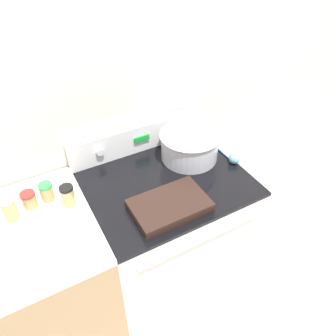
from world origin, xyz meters
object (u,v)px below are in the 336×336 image
(casserole_dish, at_px, (170,205))
(spice_jar_white_cap, at_px, (9,209))
(spice_jar_green_cap, at_px, (47,192))
(spice_jar_red_cap, at_px, (29,200))
(mixing_bowl, at_px, (190,144))
(spice_jar_black_cap, at_px, (68,196))
(ladle, at_px, (231,156))

(casserole_dish, xyz_separation_m, spice_jar_white_cap, (-0.63, 0.28, 0.04))
(casserole_dish, distance_m, spice_jar_white_cap, 0.69)
(spice_jar_green_cap, height_order, spice_jar_red_cap, spice_jar_green_cap)
(mixing_bowl, xyz_separation_m, spice_jar_green_cap, (-0.75, 0.03, -0.03))
(mixing_bowl, distance_m, spice_jar_black_cap, 0.68)
(mixing_bowl, relative_size, spice_jar_red_cap, 4.08)
(ladle, relative_size, spice_jar_black_cap, 3.04)
(casserole_dish, distance_m, ladle, 0.50)
(casserole_dish, height_order, spice_jar_red_cap, spice_jar_red_cap)
(spice_jar_white_cap, bearing_deg, mixing_bowl, 0.85)
(mixing_bowl, distance_m, spice_jar_red_cap, 0.84)
(spice_jar_red_cap, distance_m, spice_jar_white_cap, 0.10)
(spice_jar_green_cap, bearing_deg, spice_jar_white_cap, -164.48)
(mixing_bowl, height_order, spice_jar_white_cap, mixing_bowl)
(mixing_bowl, relative_size, spice_jar_white_cap, 2.73)
(mixing_bowl, relative_size, casserole_dish, 0.94)
(casserole_dish, bearing_deg, spice_jar_green_cap, 145.24)
(spice_jar_green_cap, distance_m, spice_jar_white_cap, 0.17)
(mixing_bowl, relative_size, spice_jar_black_cap, 3.05)
(mixing_bowl, bearing_deg, spice_jar_white_cap, -179.15)
(mixing_bowl, height_order, spice_jar_green_cap, mixing_bowl)
(spice_jar_green_cap, xyz_separation_m, spice_jar_red_cap, (-0.08, -0.01, -0.01))
(spice_jar_black_cap, bearing_deg, spice_jar_green_cap, 133.42)
(spice_jar_black_cap, distance_m, spice_jar_white_cap, 0.25)
(mixing_bowl, distance_m, casserole_dish, 0.41)
(spice_jar_black_cap, distance_m, spice_jar_red_cap, 0.18)
(ladle, relative_size, spice_jar_red_cap, 4.07)
(spice_jar_black_cap, xyz_separation_m, spice_jar_green_cap, (-0.08, 0.08, -0.01))
(ladle, distance_m, spice_jar_red_cap, 1.03)
(casserole_dish, height_order, ladle, ladle)
(spice_jar_red_cap, xyz_separation_m, spice_jar_white_cap, (-0.08, -0.04, 0.02))
(casserole_dish, bearing_deg, spice_jar_black_cap, 148.09)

